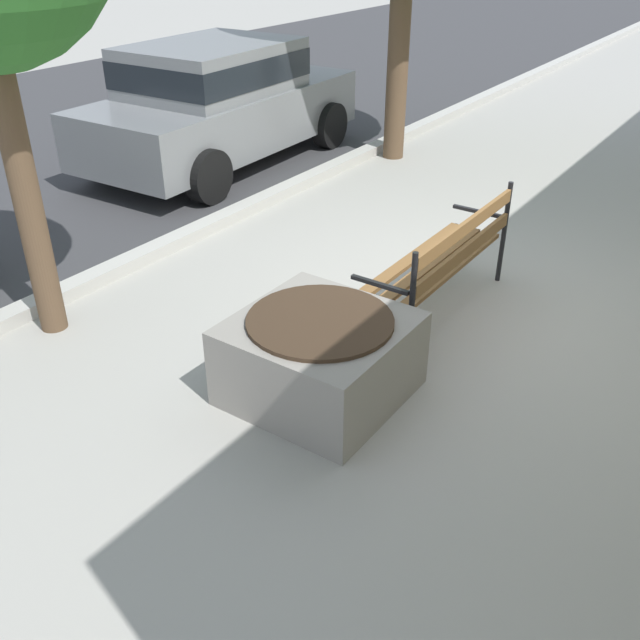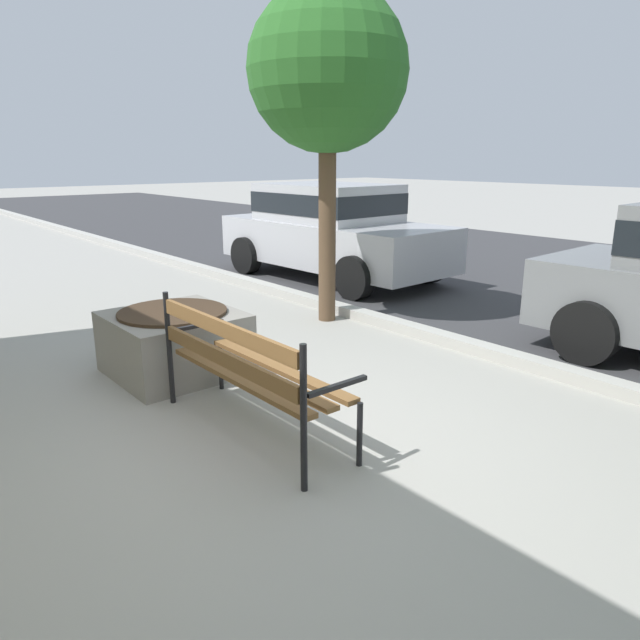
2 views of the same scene
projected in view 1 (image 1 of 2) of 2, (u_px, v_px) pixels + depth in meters
ground_plane at (459, 302)px, 6.20m from camera, size 80.00×80.00×0.00m
curb_stone at (213, 223)px, 7.60m from camera, size 60.00×0.20×0.12m
park_bench at (445, 256)px, 5.75m from camera, size 1.80×0.54×0.95m
concrete_planter at (320, 357)px, 4.88m from camera, size 1.12×1.12×0.61m
parked_car_grey at (219, 100)px, 9.22m from camera, size 4.16×2.05×1.56m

